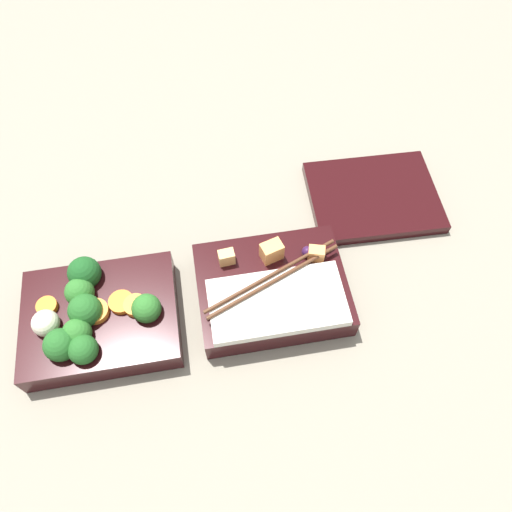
% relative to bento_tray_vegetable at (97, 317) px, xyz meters
% --- Properties ---
extents(ground_plane, '(3.00, 3.00, 0.00)m').
position_rel_bento_tray_vegetable_xyz_m(ground_plane, '(0.13, 0.00, -0.03)').
color(ground_plane, gray).
extents(bento_tray_vegetable, '(0.20, 0.15, 0.07)m').
position_rel_bento_tray_vegetable_xyz_m(bento_tray_vegetable, '(0.00, 0.00, 0.00)').
color(bento_tray_vegetable, black).
rests_on(bento_tray_vegetable, ground_plane).
extents(bento_tray_rice, '(0.20, 0.15, 0.07)m').
position_rel_bento_tray_vegetable_xyz_m(bento_tray_rice, '(0.23, 0.00, -0.00)').
color(bento_tray_rice, black).
rests_on(bento_tray_rice, ground_plane).
extents(bento_lid, '(0.20, 0.16, 0.02)m').
position_rel_bento_tray_vegetable_xyz_m(bento_lid, '(0.41, 0.14, -0.02)').
color(bento_lid, black).
rests_on(bento_lid, ground_plane).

